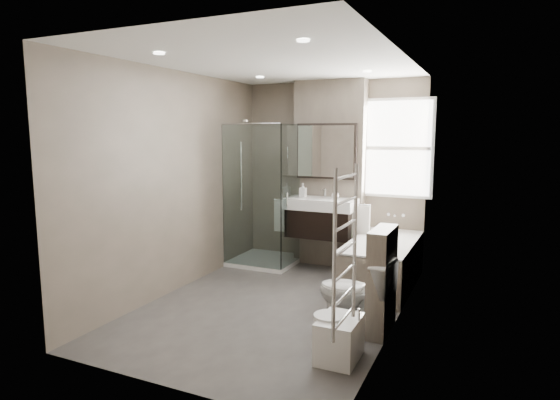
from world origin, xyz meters
The scene contains 15 objects.
room centered at (0.00, 0.00, 1.30)m, with size 2.70×3.90×2.70m.
vanity_pier centered at (0.00, 1.77, 1.30)m, with size 1.00×0.25×2.60m, color #685D52.
vanity centered at (0.00, 1.43, 0.74)m, with size 0.95×0.47×0.66m.
mirror_cabinet centered at (0.00, 1.61, 1.63)m, with size 0.86×0.08×0.76m.
towel_left centered at (-0.56, 1.40, 0.72)m, with size 0.24×0.06×0.44m, color silver.
towel_right centered at (0.56, 1.40, 0.72)m, with size 0.24×0.06×0.44m, color silver.
shower_enclosure centered at (-0.75, 1.35, 0.49)m, with size 0.90×0.90×2.00m.
bathtub centered at (0.92, 1.10, 0.32)m, with size 0.75×1.60×0.57m.
window centered at (0.90, 1.88, 1.68)m, with size 0.98×0.06×1.33m.
toilet centered at (0.97, -0.31, 0.36)m, with size 0.41×0.71×0.73m, color white.
cistern_box centered at (1.21, -0.25, 0.50)m, with size 0.19×0.55×1.00m.
bidet centered at (1.01, -0.95, 0.19)m, with size 0.39×0.44×0.47m.
towel_radiator centered at (1.25, -1.60, 1.12)m, with size 0.03×0.49×1.10m.
soap_bottle_a centered at (-0.28, 1.46, 1.09)m, with size 0.08×0.09×0.19m, color white.
soap_bottle_b centered at (0.19, 1.47, 1.06)m, with size 0.10×0.10×0.13m, color white.
Camera 1 is at (2.11, -4.50, 1.87)m, focal length 30.00 mm.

